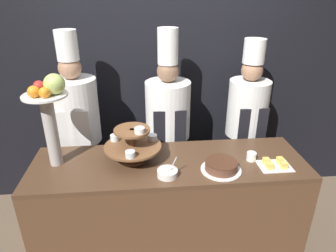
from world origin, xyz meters
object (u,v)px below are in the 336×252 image
Objects in this scene: fruit_pedestal at (50,107)px; cup_white at (251,156)px; tiered_stand at (133,144)px; chef_center_right at (246,122)px; cake_square_tray at (275,164)px; chef_center_left at (168,124)px; chef_left at (78,126)px; serving_bowl_near at (167,173)px; cake_round at (221,166)px.

fruit_pedestal is 9.54× the size of cup_white.
chef_center_right is at bearing 27.26° from tiered_stand.
cake_square_tray is 1.02m from chef_center_left.
chef_left is at bearing 132.90° from tiered_stand.
cup_white is at bearing 12.95° from serving_bowl_near.
serving_bowl_near is 1.07m from chef_left.
serving_bowl_near is at bearing -176.53° from cake_square_tray.
tiered_stand is 0.63m from fruit_pedestal.
cup_white reaches higher than cake_square_tray.
cake_square_tray is (0.40, 0.01, -0.02)m from cake_round.
chef_left is (-0.74, 0.77, 0.03)m from serving_bowl_near.
fruit_pedestal is 0.66m from chef_left.
tiered_stand is 0.63× the size of fruit_pedestal.
cake_square_tray is at bearing 3.47° from serving_bowl_near.
cake_round is 4.07× the size of cup_white.
chef_left is at bearing -179.99° from chef_center_left.
chef_center_left reaches higher than serving_bowl_near.
fruit_pedestal is (-0.55, 0.01, 0.30)m from tiered_stand.
fruit_pedestal reaches higher than cup_white.
chef_left reaches higher than cup_white.
cup_white is 1.52m from chef_left.
serving_bowl_near reaches higher than cake_round.
fruit_pedestal is 1.50m from cup_white.
chef_center_right reaches higher than serving_bowl_near.
chef_center_right is (0.43, 0.73, -0.00)m from cake_round.
cup_white is 0.04× the size of chef_center_right.
chef_center_right is at bearing 0.00° from chef_left.
chef_left is at bearing -180.00° from chef_center_right.
serving_bowl_near is (-0.65, -0.15, -0.01)m from cup_white.
serving_bowl_near is 0.08× the size of chef_center_left.
fruit_pedestal is 0.40× the size of chef_center_right.
chef_center_right is at bearing 87.94° from cake_square_tray.
chef_left is at bearing 84.92° from fruit_pedestal.
serving_bowl_near reaches higher than cake_square_tray.
chef_center_right is at bearing -0.00° from chef_center_left.
chef_center_left is (0.81, 0.00, -0.02)m from chef_left.
serving_bowl_near is (-0.39, -0.04, -0.01)m from cake_round.
chef_center_right is (1.60, 0.53, -0.41)m from fruit_pedestal.
fruit_pedestal is at bearing -95.08° from chef_left.
tiered_stand reaches higher than cake_round.
chef_left is (-0.50, 0.54, -0.08)m from tiered_stand.
tiered_stand reaches higher than cup_white.
tiered_stand is at bearing 174.87° from cup_white.
chef_center_right is (0.17, 0.62, 0.00)m from cup_white.
cake_square_tray is at bearing -45.24° from chef_center_left.
tiered_stand is at bearing -152.74° from chef_center_right.
serving_bowl_near is (-0.79, -0.05, 0.01)m from cake_square_tray.
tiered_stand is 1.47× the size of cake_round.
chef_left reaches higher than cake_round.
fruit_pedestal reaches higher than cake_square_tray.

